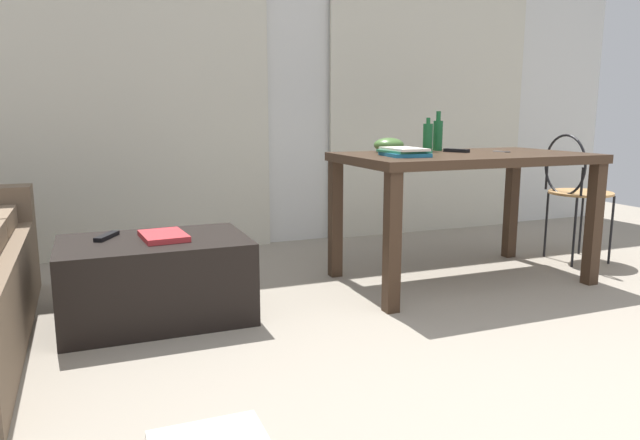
{
  "coord_description": "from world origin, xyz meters",
  "views": [
    {
      "loc": [
        -1.51,
        -1.0,
        0.99
      ],
      "look_at": [
        -0.36,
        1.88,
        0.42
      ],
      "focal_mm": 32.57,
      "sensor_mm": 36.0,
      "label": 1
    }
  ],
  "objects_px": {
    "craft_table": "(464,170)",
    "bowl": "(389,145)",
    "book_stack": "(404,152)",
    "scissors": "(504,152)",
    "tv_remote_on_table": "(457,151)",
    "magazine": "(164,236)",
    "wire_chair": "(573,183)",
    "bottle_near": "(428,137)",
    "coffee_table": "(156,279)",
    "tv_remote_primary": "(107,236)",
    "bottle_far": "(438,134)"
  },
  "relations": [
    {
      "from": "bottle_far",
      "to": "bowl",
      "type": "distance_m",
      "value": 0.36
    },
    {
      "from": "tv_remote_primary",
      "to": "magazine",
      "type": "relative_size",
      "value": 0.68
    },
    {
      "from": "coffee_table",
      "to": "book_stack",
      "type": "relative_size",
      "value": 3.04
    },
    {
      "from": "book_stack",
      "to": "craft_table",
      "type": "bearing_deg",
      "value": 8.44
    },
    {
      "from": "wire_chair",
      "to": "tv_remote_primary",
      "type": "bearing_deg",
      "value": -179.61
    },
    {
      "from": "bottle_far",
      "to": "tv_remote_primary",
      "type": "relative_size",
      "value": 1.29
    },
    {
      "from": "wire_chair",
      "to": "book_stack",
      "type": "height_order",
      "value": "wire_chair"
    },
    {
      "from": "wire_chair",
      "to": "tv_remote_primary",
      "type": "relative_size",
      "value": 4.57
    },
    {
      "from": "bowl",
      "to": "scissors",
      "type": "xyz_separation_m",
      "value": [
        0.64,
        -0.26,
        -0.04
      ]
    },
    {
      "from": "tv_remote_primary",
      "to": "magazine",
      "type": "height_order",
      "value": "magazine"
    },
    {
      "from": "wire_chair",
      "to": "book_stack",
      "type": "distance_m",
      "value": 1.43
    },
    {
      "from": "bottle_far",
      "to": "book_stack",
      "type": "xyz_separation_m",
      "value": [
        -0.44,
        -0.35,
        -0.08
      ]
    },
    {
      "from": "bottle_far",
      "to": "tv_remote_on_table",
      "type": "height_order",
      "value": "bottle_far"
    },
    {
      "from": "bowl",
      "to": "book_stack",
      "type": "xyz_separation_m",
      "value": [
        -0.08,
        -0.33,
        -0.02
      ]
    },
    {
      "from": "coffee_table",
      "to": "bowl",
      "type": "bearing_deg",
      "value": 11.32
    },
    {
      "from": "bowl",
      "to": "tv_remote_on_table",
      "type": "relative_size",
      "value": 1.17
    },
    {
      "from": "book_stack",
      "to": "scissors",
      "type": "relative_size",
      "value": 2.46
    },
    {
      "from": "bottle_far",
      "to": "book_stack",
      "type": "relative_size",
      "value": 0.84
    },
    {
      "from": "craft_table",
      "to": "magazine",
      "type": "bearing_deg",
      "value": -179.3
    },
    {
      "from": "scissors",
      "to": "tv_remote_primary",
      "type": "bearing_deg",
      "value": 177.95
    },
    {
      "from": "wire_chair",
      "to": "bottle_far",
      "type": "bearing_deg",
      "value": 169.53
    },
    {
      "from": "bottle_near",
      "to": "bottle_far",
      "type": "bearing_deg",
      "value": 26.79
    },
    {
      "from": "bottle_near",
      "to": "wire_chair",
      "type": "bearing_deg",
      "value": -6.59
    },
    {
      "from": "book_stack",
      "to": "scissors",
      "type": "height_order",
      "value": "book_stack"
    },
    {
      "from": "coffee_table",
      "to": "wire_chair",
      "type": "distance_m",
      "value": 2.75
    },
    {
      "from": "craft_table",
      "to": "bottle_far",
      "type": "xyz_separation_m",
      "value": [
        0.0,
        0.29,
        0.2
      ]
    },
    {
      "from": "tv_remote_on_table",
      "to": "magazine",
      "type": "height_order",
      "value": "tv_remote_on_table"
    },
    {
      "from": "bottle_far",
      "to": "scissors",
      "type": "relative_size",
      "value": 2.06
    },
    {
      "from": "wire_chair",
      "to": "bottle_far",
      "type": "height_order",
      "value": "bottle_far"
    },
    {
      "from": "craft_table",
      "to": "bowl",
      "type": "distance_m",
      "value": 0.47
    },
    {
      "from": "bowl",
      "to": "wire_chair",
      "type": "bearing_deg",
      "value": -6.75
    },
    {
      "from": "bottle_near",
      "to": "bowl",
      "type": "height_order",
      "value": "bottle_near"
    },
    {
      "from": "wire_chair",
      "to": "tv_remote_on_table",
      "type": "height_order",
      "value": "wire_chair"
    },
    {
      "from": "bottle_far",
      "to": "magazine",
      "type": "bearing_deg",
      "value": -169.88
    },
    {
      "from": "wire_chair",
      "to": "scissors",
      "type": "bearing_deg",
      "value": -171.36
    },
    {
      "from": "bowl",
      "to": "tv_remote_on_table",
      "type": "height_order",
      "value": "bowl"
    },
    {
      "from": "coffee_table",
      "to": "book_stack",
      "type": "bearing_deg",
      "value": -2.03
    },
    {
      "from": "craft_table",
      "to": "wire_chair",
      "type": "relative_size",
      "value": 1.66
    },
    {
      "from": "bottle_far",
      "to": "scissors",
      "type": "height_order",
      "value": "bottle_far"
    },
    {
      "from": "tv_remote_on_table",
      "to": "tv_remote_primary",
      "type": "xyz_separation_m",
      "value": [
        -2.0,
        -0.02,
        -0.36
      ]
    },
    {
      "from": "bottle_near",
      "to": "magazine",
      "type": "bearing_deg",
      "value": -171.08
    },
    {
      "from": "book_stack",
      "to": "tv_remote_primary",
      "type": "bearing_deg",
      "value": 174.22
    },
    {
      "from": "craft_table",
      "to": "bottle_far",
      "type": "bearing_deg",
      "value": 89.78
    },
    {
      "from": "book_stack",
      "to": "magazine",
      "type": "relative_size",
      "value": 1.04
    },
    {
      "from": "bottle_far",
      "to": "tv_remote_on_table",
      "type": "xyz_separation_m",
      "value": [
        0.02,
        -0.18,
        -0.09
      ]
    },
    {
      "from": "magazine",
      "to": "coffee_table",
      "type": "bearing_deg",
      "value": 171.18
    },
    {
      "from": "coffee_table",
      "to": "craft_table",
      "type": "xyz_separation_m",
      "value": [
        1.77,
        0.02,
        0.46
      ]
    },
    {
      "from": "coffee_table",
      "to": "craft_table",
      "type": "bearing_deg",
      "value": 0.58
    },
    {
      "from": "book_stack",
      "to": "bottle_far",
      "type": "bearing_deg",
      "value": 38.64
    },
    {
      "from": "magazine",
      "to": "wire_chair",
      "type": "bearing_deg",
      "value": -2.15
    }
  ]
}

